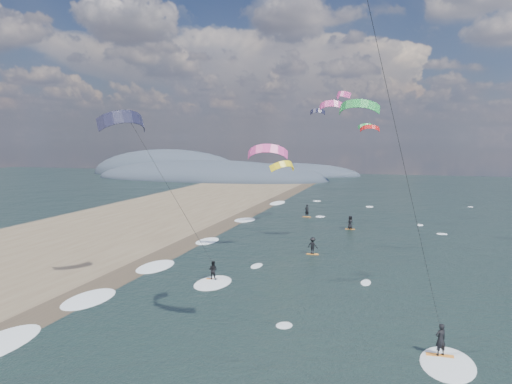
# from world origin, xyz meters

# --- Properties ---
(ground) EXTENTS (260.00, 260.00, 0.00)m
(ground) POSITION_xyz_m (0.00, 0.00, 0.00)
(ground) COLOR black
(ground) RESTS_ON ground
(wet_sand_strip) EXTENTS (3.00, 240.00, 0.00)m
(wet_sand_strip) POSITION_xyz_m (-12.00, 10.00, 0.00)
(wet_sand_strip) COLOR #382D23
(wet_sand_strip) RESTS_ON ground
(coastal_hills) EXTENTS (80.00, 41.00, 15.00)m
(coastal_hills) POSITION_xyz_m (-44.84, 107.86, 0.00)
(coastal_hills) COLOR #3D4756
(coastal_hills) RESTS_ON ground
(kitesurfer_near_a) EXTENTS (7.74, 9.27, 18.75)m
(kitesurfer_near_a) POSITION_xyz_m (8.06, -1.64, 14.29)
(kitesurfer_near_a) COLOR orange
(kitesurfer_near_a) RESTS_ON ground
(kitesurfer_near_b) EXTENTS (6.62, 9.01, 13.35)m
(kitesurfer_near_b) POSITION_xyz_m (-6.89, 8.57, 8.13)
(kitesurfer_near_b) COLOR orange
(kitesurfer_near_b) RESTS_ON ground
(far_kitesurfers) EXTENTS (7.80, 22.53, 1.75)m
(far_kitesurfers) POSITION_xyz_m (0.90, 32.29, 0.83)
(far_kitesurfers) COLOR orange
(far_kitesurfers) RESTS_ON ground
(bg_kite_field) EXTENTS (14.39, 75.02, 10.88)m
(bg_kite_field) POSITION_xyz_m (0.00, 50.75, 12.92)
(bg_kite_field) COLOR red
(bg_kite_field) RESTS_ON ground
(shoreline_surf) EXTENTS (2.40, 79.40, 0.11)m
(shoreline_surf) POSITION_xyz_m (-10.80, 14.75, 0.00)
(shoreline_surf) COLOR white
(shoreline_surf) RESTS_ON ground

